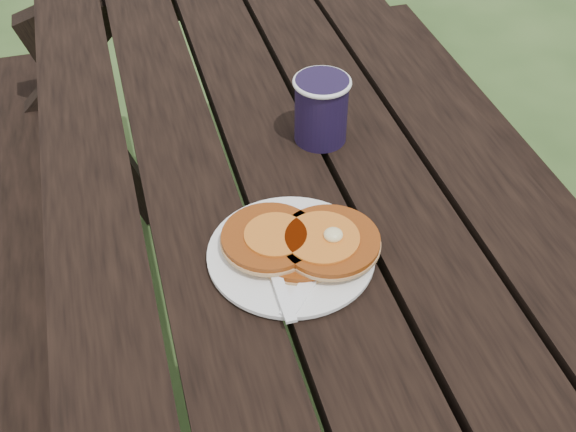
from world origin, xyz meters
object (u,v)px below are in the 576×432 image
object	(u,v)px
plate	(291,255)
pancake_stack	(301,241)
picnic_table	(266,270)
coffee_cup	(321,106)

from	to	relation	value
plate	pancake_stack	world-z (taller)	pancake_stack
picnic_table	pancake_stack	world-z (taller)	pancake_stack
plate	coffee_cup	bearing A→B (deg)	64.36
picnic_table	pancake_stack	xyz separation A→B (m)	(-0.03, -0.33, 0.41)
picnic_table	plate	world-z (taller)	plate
plate	pancake_stack	distance (m)	0.03
plate	coffee_cup	distance (m)	0.29
plate	pancake_stack	bearing A→B (deg)	11.34
plate	pancake_stack	xyz separation A→B (m)	(0.02, 0.00, 0.02)
plate	coffee_cup	xyz separation A→B (m)	(0.12, 0.26, 0.06)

